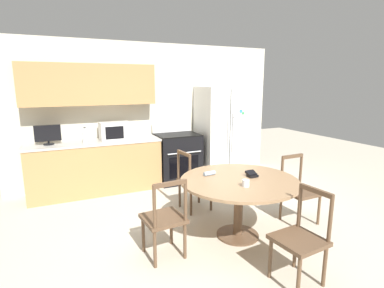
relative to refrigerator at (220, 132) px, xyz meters
The scene contains 16 objects.
ground_plane 2.71m from the refrigerator, 120.10° to the right, with size 14.00×14.00×0.00m, color beige.
back_wall 1.72m from the refrigerator, 166.38° to the left, with size 5.20×0.44×2.60m.
kitchen_counter 2.44m from the refrigerator, behind, with size 2.18×0.64×0.90m.
refrigerator is the anchor object (origin of this frame).
oven_range 1.00m from the refrigerator, behind, with size 0.80×0.68×1.08m.
microwave 2.05m from the refrigerator, behind, with size 0.52×0.37×0.30m.
countertop_tv 3.11m from the refrigerator, behind, with size 0.39×0.16×0.32m.
counter_bottle 2.55m from the refrigerator, behind, with size 0.08×0.08×0.26m.
dining_table 2.50m from the refrigerator, 114.67° to the right, with size 1.41×1.41×0.73m.
dining_chair_right 2.30m from the refrigerator, 91.64° to the right, with size 0.43×0.43×0.90m.
dining_chair_near 3.41m from the refrigerator, 107.05° to the right, with size 0.45×0.45×0.90m.
dining_chair_left 3.09m from the refrigerator, 131.13° to the right, with size 0.45×0.45×0.90m.
dining_chair_far 1.82m from the refrigerator, 132.64° to the right, with size 0.46×0.46×0.90m.
candle_glass 2.74m from the refrigerator, 114.05° to the right, with size 0.08×0.08×0.08m.
folded_napkin 2.36m from the refrigerator, 123.24° to the right, with size 0.16×0.07×0.05m.
wallet 2.39m from the refrigerator, 110.64° to the right, with size 0.12×0.13×0.07m.
Camera 1 is at (-1.71, -2.92, 1.86)m, focal length 28.00 mm.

